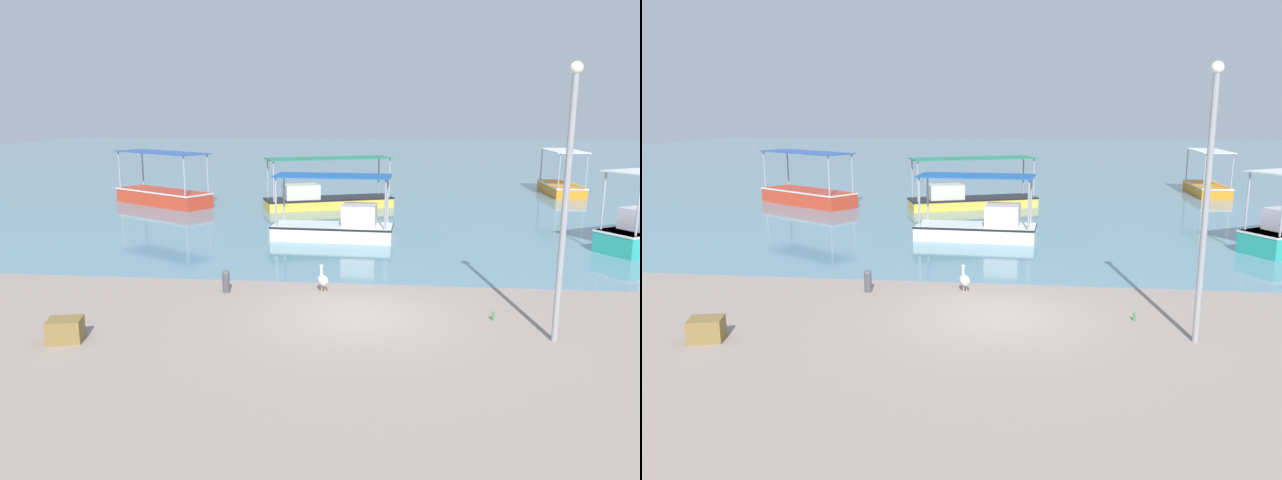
# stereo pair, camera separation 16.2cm
# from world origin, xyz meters

# --- Properties ---
(ground) EXTENTS (120.00, 120.00, 0.00)m
(ground) POSITION_xyz_m (0.00, 0.00, 0.00)
(ground) COLOR gray
(harbor_water) EXTENTS (110.00, 90.00, 0.00)m
(harbor_water) POSITION_xyz_m (0.00, 48.00, 0.00)
(harbor_water) COLOR #5D889B
(harbor_water) RESTS_ON ground
(fishing_boat_outer) EXTENTS (1.89, 4.96, 2.73)m
(fishing_boat_outer) POSITION_xyz_m (11.55, 24.56, 0.52)
(fishing_boat_outer) COLOR orange
(fishing_boat_outer) RESTS_ON harbor_water
(fishing_boat_center) EXTENTS (5.01, 2.13, 2.64)m
(fishing_boat_center) POSITION_xyz_m (-1.27, 9.56, 0.60)
(fishing_boat_center) COLOR white
(fishing_boat_center) RESTS_ON harbor_water
(fishing_boat_far_right) EXTENTS (7.08, 4.27, 2.69)m
(fishing_boat_far_right) POSITION_xyz_m (-2.64, 17.62, 0.57)
(fishing_boat_far_right) COLOR gold
(fishing_boat_far_right) RESTS_ON harbor_water
(fishing_boat_far_left) EXTENTS (6.24, 4.86, 2.92)m
(fishing_boat_far_left) POSITION_xyz_m (-11.69, 17.92, 0.58)
(fishing_boat_far_left) COLOR red
(fishing_boat_far_left) RESTS_ON harbor_water
(pelican) EXTENTS (0.48, 0.77, 0.80)m
(pelican) POSITION_xyz_m (-1.10, 2.02, 0.38)
(pelican) COLOR #E0997A
(pelican) RESTS_ON ground
(lamp_post) EXTENTS (0.28, 0.28, 6.29)m
(lamp_post) POSITION_xyz_m (4.64, -1.31, 3.51)
(lamp_post) COLOR gray
(lamp_post) RESTS_ON ground
(mooring_bollard) EXTENTS (0.22, 0.22, 0.67)m
(mooring_bollard) POSITION_xyz_m (-3.94, 1.74, 0.36)
(mooring_bollard) COLOR #47474C
(mooring_bollard) RESTS_ON ground
(cargo_crate) EXTENTS (0.89, 0.80, 0.54)m
(cargo_crate) POSITION_xyz_m (-6.65, -2.51, 0.27)
(cargo_crate) COLOR olive
(cargo_crate) RESTS_ON ground
(glass_bottle) EXTENTS (0.07, 0.07, 0.27)m
(glass_bottle) POSITION_xyz_m (3.46, 0.01, 0.11)
(glass_bottle) COLOR #3F7F4C
(glass_bottle) RESTS_ON ground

